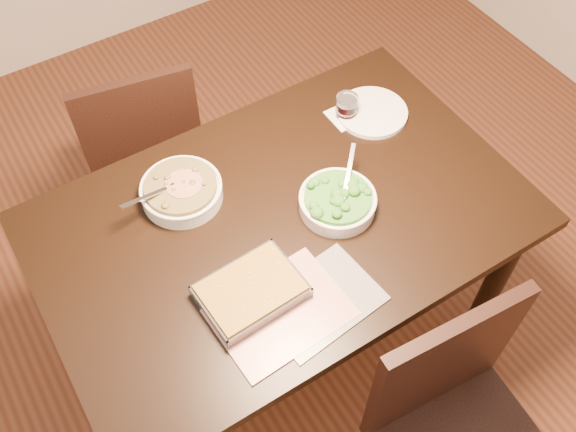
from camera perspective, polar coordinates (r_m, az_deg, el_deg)
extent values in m
plane|color=#492214|center=(2.50, -0.35, -10.20)|extent=(4.00, 4.00, 0.00)
cube|color=black|center=(1.87, -0.46, -0.40)|extent=(1.40, 0.90, 0.04)
cube|color=black|center=(1.93, -0.45, -1.61)|extent=(1.26, 0.76, 0.08)
cylinder|color=black|center=(2.30, 17.94, -5.51)|extent=(0.07, 0.07, 0.71)
cylinder|color=black|center=(2.30, -18.80, -6.16)|extent=(0.07, 0.07, 0.71)
cylinder|color=black|center=(2.59, 7.01, 6.34)|extent=(0.07, 0.07, 0.71)
cube|color=#BC3735|center=(1.69, -0.66, -8.55)|extent=(0.35, 0.27, 0.01)
cube|color=#292A32|center=(1.71, 2.83, -7.56)|extent=(0.33, 0.25, 0.01)
cube|color=white|center=(2.13, 5.15, 8.85)|extent=(0.11, 0.11, 0.00)
cylinder|color=white|center=(1.90, -9.41, 2.07)|extent=(0.24, 0.24, 0.05)
torus|color=white|center=(1.88, -9.52, 2.57)|extent=(0.24, 0.24, 0.01)
cylinder|color=#37240F|center=(1.88, -9.54, 2.65)|extent=(0.21, 0.21, 0.02)
cube|color=silver|center=(1.85, -11.37, 1.72)|extent=(0.15, 0.04, 0.05)
cylinder|color=maroon|center=(1.87, -9.24, 2.86)|extent=(0.11, 0.11, 0.00)
cylinder|color=white|center=(1.86, 4.41, 1.15)|extent=(0.22, 0.22, 0.04)
torus|color=white|center=(1.84, 4.46, 1.62)|extent=(0.23, 0.23, 0.01)
cylinder|color=#1C4D11|center=(1.84, 4.47, 1.70)|extent=(0.20, 0.20, 0.02)
cube|color=silver|center=(1.87, 4.82, 3.65)|extent=(0.11, 0.12, 0.05)
cube|color=silver|center=(1.71, -3.27, -7.05)|extent=(0.27, 0.21, 0.01)
cube|color=#5A330C|center=(1.69, -3.31, -6.65)|extent=(0.26, 0.19, 0.04)
cube|color=silver|center=(1.74, -5.00, -4.48)|extent=(0.26, 0.02, 0.04)
cube|color=silver|center=(1.66, -1.50, -9.03)|extent=(0.26, 0.02, 0.04)
cube|color=silver|center=(1.73, 0.29, -4.57)|extent=(0.02, 0.19, 0.04)
cube|color=silver|center=(1.67, -7.06, -8.89)|extent=(0.02, 0.19, 0.04)
cylinder|color=black|center=(2.10, 5.21, 9.44)|extent=(0.06, 0.06, 0.06)
cylinder|color=silver|center=(2.08, 5.29, 10.24)|extent=(0.07, 0.07, 0.02)
cylinder|color=white|center=(2.14, 7.49, 9.12)|extent=(0.23, 0.23, 0.02)
cylinder|color=black|center=(2.24, 15.33, -15.48)|extent=(0.04, 0.04, 0.42)
cube|color=black|center=(1.74, 13.69, -12.59)|extent=(0.43, 0.07, 0.46)
cube|color=black|center=(2.56, -12.99, 6.64)|extent=(0.47, 0.47, 0.04)
cylinder|color=black|center=(2.85, -9.68, 7.07)|extent=(0.04, 0.04, 0.40)
cylinder|color=black|center=(2.63, -7.57, 1.96)|extent=(0.04, 0.04, 0.40)
cylinder|color=black|center=(2.84, -16.41, 4.96)|extent=(0.04, 0.04, 0.40)
cylinder|color=black|center=(2.61, -14.84, -0.35)|extent=(0.04, 0.04, 0.40)
cube|color=black|center=(2.27, -12.94, 7.50)|extent=(0.41, 0.11, 0.44)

